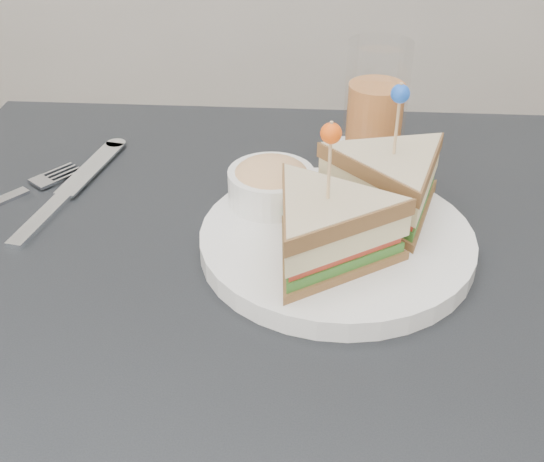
{
  "coord_description": "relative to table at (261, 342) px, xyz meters",
  "views": [
    {
      "loc": [
        0.04,
        -0.5,
        1.14
      ],
      "look_at": [
        0.01,
        0.01,
        0.8
      ],
      "focal_mm": 45.0,
      "sensor_mm": 36.0,
      "label": 1
    }
  ],
  "objects": [
    {
      "name": "plate_meal",
      "position": [
        0.08,
        0.06,
        0.12
      ],
      "size": [
        0.3,
        0.29,
        0.16
      ],
      "rotation": [
        0.0,
        0.0,
        0.06
      ],
      "color": "white",
      "rests_on": "table"
    },
    {
      "name": "table",
      "position": [
        0.0,
        0.0,
        0.0
      ],
      "size": [
        0.8,
        0.8,
        0.75
      ],
      "color": "black",
      "rests_on": "ground"
    },
    {
      "name": "cutlery_knife",
      "position": [
        -0.23,
        0.14,
        0.08
      ],
      "size": [
        0.07,
        0.25,
        0.01
      ],
      "rotation": [
        0.0,
        0.0,
        -0.19
      ],
      "color": "white",
      "rests_on": "table"
    },
    {
      "name": "drink_set",
      "position": [
        0.11,
        0.25,
        0.14
      ],
      "size": [
        0.13,
        0.13,
        0.15
      ],
      "rotation": [
        0.0,
        0.0,
        -0.13
      ],
      "color": "white",
      "rests_on": "table"
    },
    {
      "name": "cutlery_fork",
      "position": [
        -0.29,
        0.13,
        0.08
      ],
      "size": [
        0.14,
        0.17,
        0.01
      ],
      "rotation": [
        0.0,
        0.0,
        -0.66
      ],
      "color": "#B9BBC4",
      "rests_on": "table"
    }
  ]
}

